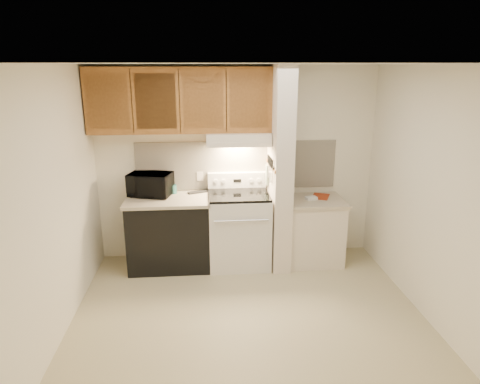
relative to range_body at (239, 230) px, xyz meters
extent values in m
plane|color=#BEB188|center=(0.00, -1.16, -0.46)|extent=(3.60, 3.60, 0.00)
plane|color=white|center=(0.00, -1.16, 2.04)|extent=(3.60, 3.60, 0.00)
cube|color=white|center=(0.00, 0.34, 0.79)|extent=(3.60, 2.50, 0.02)
cube|color=white|center=(-1.80, -1.16, 0.79)|extent=(0.02, 3.00, 2.50)
cube|color=white|center=(1.80, -1.16, 0.79)|extent=(0.02, 3.00, 2.50)
cube|color=white|center=(0.00, 0.33, 0.78)|extent=(2.60, 0.02, 0.63)
cube|color=silver|center=(0.00, 0.00, 0.00)|extent=(0.76, 0.65, 0.92)
cube|color=black|center=(0.00, -0.32, 0.04)|extent=(0.50, 0.01, 0.30)
cylinder|color=silver|center=(0.00, -0.35, 0.26)|extent=(0.65, 0.02, 0.02)
cube|color=black|center=(0.00, 0.00, 0.48)|extent=(0.74, 0.64, 0.03)
cube|color=silver|center=(0.00, 0.28, 0.59)|extent=(0.76, 0.08, 0.20)
cube|color=black|center=(0.00, 0.24, 0.59)|extent=(0.10, 0.01, 0.04)
cylinder|color=silver|center=(-0.28, 0.24, 0.59)|extent=(0.05, 0.02, 0.05)
cylinder|color=silver|center=(-0.18, 0.24, 0.59)|extent=(0.05, 0.02, 0.05)
cylinder|color=silver|center=(0.18, 0.24, 0.59)|extent=(0.05, 0.02, 0.05)
cylinder|color=silver|center=(0.28, 0.24, 0.59)|extent=(0.05, 0.02, 0.05)
cube|color=black|center=(-0.88, 0.01, -0.03)|extent=(1.00, 0.63, 0.87)
cube|color=#B9AA8F|center=(-0.88, 0.01, 0.43)|extent=(1.04, 0.67, 0.04)
cube|color=black|center=(-0.52, 0.21, 0.46)|extent=(0.26, 0.16, 0.02)
cylinder|color=#296A60|center=(-0.83, 0.22, 0.51)|extent=(0.13, 0.13, 0.11)
cube|color=beige|center=(-0.48, 0.32, 0.64)|extent=(0.08, 0.01, 0.12)
imported|color=black|center=(-1.10, 0.15, 0.59)|extent=(0.59, 0.47, 0.29)
cube|color=beige|center=(0.51, -0.01, 0.79)|extent=(0.22, 0.70, 2.50)
cube|color=#955C28|center=(0.39, -0.01, 0.84)|extent=(0.01, 0.70, 0.04)
cube|color=black|center=(0.39, -0.06, 0.86)|extent=(0.02, 0.42, 0.04)
cube|color=silver|center=(0.38, -0.21, 0.76)|extent=(0.01, 0.03, 0.16)
cylinder|color=black|center=(0.38, -0.22, 0.91)|extent=(0.02, 0.02, 0.10)
cube|color=silver|center=(0.38, -0.13, 0.75)|extent=(0.01, 0.04, 0.18)
cylinder|color=black|center=(0.38, -0.13, 0.91)|extent=(0.02, 0.02, 0.10)
cube|color=silver|center=(0.38, -0.06, 0.74)|extent=(0.01, 0.04, 0.20)
cylinder|color=black|center=(0.38, -0.06, 0.91)|extent=(0.02, 0.02, 0.10)
cube|color=silver|center=(0.38, 0.04, 0.76)|extent=(0.01, 0.04, 0.16)
cylinder|color=black|center=(0.38, 0.03, 0.91)|extent=(0.02, 0.02, 0.10)
cube|color=silver|center=(0.38, 0.11, 0.75)|extent=(0.01, 0.04, 0.18)
cylinder|color=black|center=(0.38, 0.09, 0.91)|extent=(0.02, 0.02, 0.10)
cube|color=gray|center=(0.38, 0.17, 0.68)|extent=(0.03, 0.11, 0.26)
cube|color=beige|center=(0.97, -0.01, -0.06)|extent=(0.70, 0.60, 0.81)
cube|color=#B9AA8F|center=(0.97, -0.01, 0.37)|extent=(0.74, 0.64, 0.04)
cube|color=#962E13|center=(1.07, 0.09, 0.39)|extent=(0.30, 0.33, 0.01)
cube|color=white|center=(0.92, -0.01, 0.41)|extent=(0.16, 0.12, 0.04)
cube|color=beige|center=(0.00, 0.12, 1.17)|extent=(0.78, 0.44, 0.15)
cube|color=beige|center=(0.00, -0.08, 1.12)|extent=(0.78, 0.04, 0.06)
cube|color=#955C28|center=(-0.69, 0.17, 1.62)|extent=(2.18, 0.33, 0.77)
cube|color=#955C28|center=(-1.51, 0.01, 1.62)|extent=(0.46, 0.01, 0.63)
cube|color=black|center=(-1.23, 0.01, 1.62)|extent=(0.01, 0.01, 0.73)
cube|color=#955C28|center=(-0.96, 0.01, 1.62)|extent=(0.46, 0.01, 0.63)
cube|color=black|center=(-0.69, 0.01, 1.62)|extent=(0.01, 0.01, 0.73)
cube|color=#955C28|center=(-0.42, 0.01, 1.62)|extent=(0.46, 0.01, 0.63)
cube|color=black|center=(-0.14, 0.01, 1.62)|extent=(0.01, 0.01, 0.73)
cube|color=#955C28|center=(0.13, 0.01, 1.62)|extent=(0.46, 0.01, 0.63)
camera|label=1|loc=(-0.42, -5.08, 2.03)|focal=32.00mm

